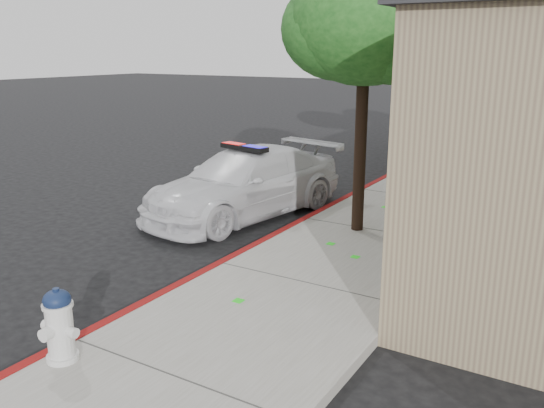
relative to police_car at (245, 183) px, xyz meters
The scene contains 8 objects.
ground 3.39m from the police_car, 64.19° to the right, with size 120.00×120.00×0.00m, color black.
sidewalk 3.11m from the police_car, ahead, with size 3.20×60.00×0.15m, color gray.
red_curb 1.64m from the police_car, ahead, with size 0.14×60.00×0.16m, color maroon.
police_car is the anchor object (origin of this frame).
fire_hydrant 6.63m from the police_car, 74.31° to the right, with size 0.49×0.43×0.87m.
street_tree_near 4.23m from the police_car, ahead, with size 3.06×2.79×5.12m.
street_tree_mid 8.01m from the police_car, 72.53° to the left, with size 2.99×2.93×5.53m.
street_tree_far 11.31m from the police_car, 75.75° to the left, with size 2.87×2.63×4.98m.
Camera 1 is at (5.37, -7.10, 3.54)m, focal length 37.67 mm.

